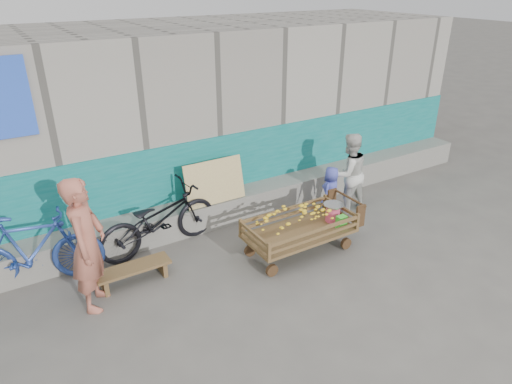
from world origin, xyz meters
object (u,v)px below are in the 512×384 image
vendor_man (87,245)px  bicycle_blue (33,250)px  bicycle_dark (159,219)px  child (331,192)px  banana_cart (298,223)px  bench (133,271)px  woman (348,173)px

vendor_man → bicycle_blue: size_ratio=0.98×
vendor_man → bicycle_dark: bearing=-27.1°
vendor_man → child: size_ratio=1.95×
banana_cart → child: size_ratio=1.98×
bench → vendor_man: 0.89m
child → bicycle_blue: size_ratio=0.50×
bench → woman: bearing=1.5°
banana_cart → bicycle_dark: 2.06m
banana_cart → bicycle_dark: (-1.69, 1.18, -0.01)m
banana_cart → woman: (1.53, 0.66, 0.20)m
vendor_man → bench: bearing=-42.7°
woman → bicycle_dark: bearing=-4.9°
vendor_man → woman: bearing=-58.4°
child → bicycle_dark: bearing=-35.7°
bicycle_dark → bicycle_blue: size_ratio=1.07×
bench → woman: woman is taller
bench → child: bearing=2.0°
bicycle_dark → bench: bearing=128.1°
banana_cart → bench: banana_cart is taller
bench → child: (3.48, 0.12, 0.26)m
vendor_man → child: (4.02, 0.31, -0.42)m
banana_cart → vendor_man: size_ratio=1.01×
child → vendor_man: bearing=-21.4°
bench → vendor_man: bearing=-160.5°
banana_cart → bicycle_dark: size_ratio=0.93×
vendor_man → woman: 4.39m
bench → woman: (3.84, 0.10, 0.53)m
woman → bicycle_dark: 3.27m
child → bicycle_blue: bicycle_blue is taller
child → bicycle_blue: 4.61m
banana_cart → woman: 1.68m
child → woman: bearing=150.9°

